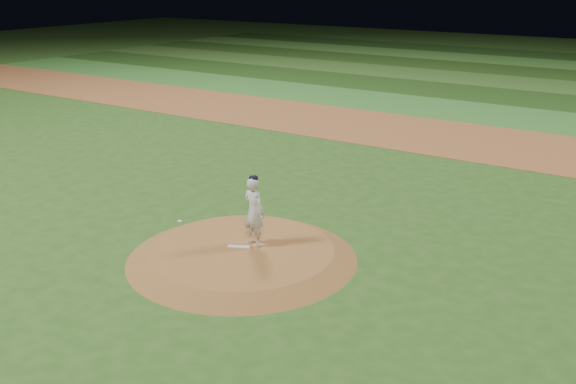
{
  "coord_description": "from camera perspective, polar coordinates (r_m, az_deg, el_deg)",
  "views": [
    {
      "loc": [
        8.61,
        -11.11,
        6.54
      ],
      "look_at": [
        0.0,
        2.0,
        1.1
      ],
      "focal_mm": 40.0,
      "sensor_mm": 36.0,
      "label": 1
    }
  ],
  "objects": [
    {
      "name": "infield_dirt_band",
      "position": [
        27.34,
        13.99,
        4.73
      ],
      "size": [
        70.0,
        6.0,
        0.02
      ],
      "primitive_type": "cube",
      "color": "#94572E",
      "rests_on": "ground"
    },
    {
      "name": "outfield_stripe_4",
      "position": [
        51.75,
        23.85,
        10.28
      ],
      "size": [
        70.0,
        5.0,
        0.02
      ],
      "primitive_type": "cube",
      "color": "#3C762B",
      "rests_on": "ground"
    },
    {
      "name": "ground",
      "position": [
        15.5,
        -4.08,
        -5.88
      ],
      "size": [
        120.0,
        120.0,
        0.0
      ],
      "primitive_type": "plane",
      "color": "#2C561B",
      "rests_on": "ground"
    },
    {
      "name": "pitcher_on_mound",
      "position": [
        15.28,
        -3.03,
        -1.69
      ],
      "size": [
        0.68,
        0.5,
        1.76
      ],
      "color": "silver",
      "rests_on": "pitchers_mound"
    },
    {
      "name": "pitchers_mound",
      "position": [
        15.45,
        -4.09,
        -5.45
      ],
      "size": [
        5.5,
        5.5,
        0.25
      ],
      "primitive_type": "cone",
      "color": "#925D2D",
      "rests_on": "ground"
    },
    {
      "name": "outfield_stripe_3",
      "position": [
        46.87,
        22.71,
        9.66
      ],
      "size": [
        70.0,
        5.0,
        0.02
      ],
      "primitive_type": "cube",
      "color": "#234516",
      "rests_on": "ground"
    },
    {
      "name": "rosin_bag",
      "position": [
        17.12,
        -9.6,
        -2.58
      ],
      "size": [
        0.13,
        0.13,
        0.07
      ],
      "primitive_type": "ellipsoid",
      "color": "silver",
      "rests_on": "pitchers_mound"
    },
    {
      "name": "outfield_stripe_0",
      "position": [
        32.46,
        17.34,
        6.65
      ],
      "size": [
        70.0,
        5.0,
        0.02
      ],
      "primitive_type": "cube",
      "color": "#33752A",
      "rests_on": "ground"
    },
    {
      "name": "outfield_stripe_1",
      "position": [
        37.21,
        19.58,
        7.92
      ],
      "size": [
        70.0,
        5.0,
        0.02
      ],
      "primitive_type": "cube",
      "color": "#204315",
      "rests_on": "ground"
    },
    {
      "name": "outfield_stripe_2",
      "position": [
        42.02,
        21.32,
        8.89
      ],
      "size": [
        70.0,
        5.0,
        0.02
      ],
      "primitive_type": "cube",
      "color": "#366424",
      "rests_on": "ground"
    },
    {
      "name": "pitching_rubber",
      "position": [
        15.46,
        -4.36,
        -4.88
      ],
      "size": [
        0.56,
        0.36,
        0.03
      ],
      "primitive_type": "cube",
      "rotation": [
        0.0,
        0.0,
        0.43
      ],
      "color": "silver",
      "rests_on": "pitchers_mound"
    }
  ]
}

